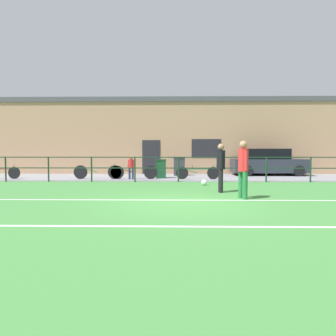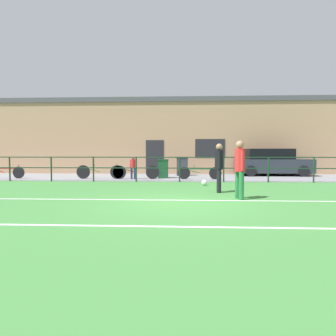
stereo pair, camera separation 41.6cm
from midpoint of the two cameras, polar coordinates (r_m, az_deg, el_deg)
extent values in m
cube|color=#42843D|center=(8.31, 2.92, -6.63)|extent=(60.00, 44.00, 0.04)
cube|color=white|center=(8.85, 2.93, -5.90)|extent=(36.00, 0.11, 0.00)
cube|color=white|center=(5.77, 2.87, -10.68)|extent=(36.00, 0.11, 0.00)
cube|color=gray|center=(16.75, 2.98, -1.71)|extent=(48.00, 5.00, 0.02)
cylinder|color=#193823|center=(16.32, -26.38, -0.14)|extent=(0.07, 0.07, 1.15)
cylinder|color=#193823|center=(15.44, -19.90, -0.17)|extent=(0.07, 0.07, 1.15)
cylinder|color=#193823|center=(14.77, -12.73, -0.20)|extent=(0.07, 0.07, 1.15)
cylinder|color=#193823|center=(14.36, -5.03, -0.22)|extent=(0.07, 0.07, 1.15)
cylinder|color=#193823|center=(14.22, 2.98, -0.25)|extent=(0.07, 0.07, 1.15)
cylinder|color=#193823|center=(14.36, 10.99, -0.27)|extent=(0.07, 0.07, 1.15)
cylinder|color=#193823|center=(14.77, 18.70, -0.28)|extent=(0.07, 0.07, 1.15)
cylinder|color=#193823|center=(15.43, 25.87, -0.29)|extent=(0.07, 0.07, 1.15)
cube|color=#193823|center=(14.20, 2.98, 1.98)|extent=(36.00, 0.04, 0.04)
cube|color=#193823|center=(14.21, 2.98, -0.01)|extent=(36.00, 0.04, 0.04)
cube|color=tan|center=(20.41, 3.01, 5.36)|extent=(28.00, 2.40, 4.46)
cube|color=#232328|center=(19.25, -1.83, 2.00)|extent=(1.10, 0.04, 2.10)
cube|color=#232328|center=(19.26, 8.31, 3.64)|extent=(1.80, 0.04, 1.10)
cube|color=#4C4C51|center=(20.65, 3.03, 11.97)|extent=(28.00, 2.56, 0.30)
cylinder|color=black|center=(10.78, 10.38, -2.28)|extent=(0.14, 0.14, 0.78)
cylinder|color=black|center=(10.53, 10.46, -2.40)|extent=(0.14, 0.14, 0.78)
cylinder|color=black|center=(10.62, 10.45, 1.49)|extent=(0.29, 0.29, 0.65)
sphere|color=#A37556|center=(10.61, 10.48, 3.83)|extent=(0.22, 0.22, 0.22)
cylinder|color=black|center=(10.79, 10.40, 1.42)|extent=(0.10, 0.10, 0.58)
cylinder|color=black|center=(10.44, 10.51, 1.37)|extent=(0.10, 0.10, 0.58)
cylinder|color=#237038|center=(9.17, 14.56, -3.17)|extent=(0.15, 0.15, 0.80)
cylinder|color=#237038|center=(9.39, 13.88, -3.02)|extent=(0.15, 0.15, 0.80)
cylinder|color=red|center=(9.23, 14.27, 1.42)|extent=(0.30, 0.30, 0.66)
sphere|color=#A37556|center=(9.23, 14.31, 4.18)|extent=(0.23, 0.23, 0.23)
cylinder|color=red|center=(9.07, 14.77, 1.28)|extent=(0.10, 0.10, 0.59)
cylinder|color=red|center=(9.39, 13.79, 1.34)|extent=(0.10, 0.10, 0.59)
sphere|color=white|center=(12.82, 7.59, -2.67)|extent=(0.23, 0.23, 0.23)
cylinder|color=#232D4C|center=(15.46, -5.36, -1.04)|extent=(0.10, 0.10, 0.55)
cylinder|color=#232D4C|center=(15.53, -5.94, -1.03)|extent=(0.10, 0.10, 0.55)
cylinder|color=red|center=(15.47, -5.66, 0.82)|extent=(0.20, 0.20, 0.45)
sphere|color=#A37556|center=(15.46, -5.67, 1.94)|extent=(0.16, 0.16, 0.16)
cylinder|color=red|center=(15.42, -5.24, 0.76)|extent=(0.07, 0.07, 0.41)
cylinder|color=red|center=(15.52, -6.08, 0.77)|extent=(0.07, 0.07, 0.41)
cube|color=#282D38|center=(18.94, 19.27, 0.38)|extent=(4.19, 1.71, 0.78)
cube|color=black|center=(18.87, 18.70, 2.46)|extent=(2.52, 1.44, 0.59)
cylinder|color=black|center=(17.81, 15.59, -0.53)|extent=(0.60, 0.18, 0.60)
cylinder|color=black|center=(18.64, 24.18, -0.53)|extent=(0.60, 0.18, 0.60)
cylinder|color=black|center=(19.41, 14.54, -0.24)|extent=(0.60, 0.18, 0.60)
cylinder|color=black|center=(20.17, 22.50, -0.26)|extent=(0.60, 0.18, 0.60)
cylinder|color=black|center=(15.43, 3.72, -0.93)|extent=(0.61, 0.04, 0.61)
cylinder|color=black|center=(15.53, 9.43, -0.94)|extent=(0.61, 0.04, 0.61)
cube|color=#1E6633|center=(15.45, 6.59, -0.20)|extent=(1.20, 0.04, 0.04)
cube|color=#1E6633|center=(15.43, 5.16, -0.56)|extent=(0.76, 0.03, 0.22)
cylinder|color=#1E6633|center=(15.43, 5.59, 0.18)|extent=(0.03, 0.03, 0.20)
cylinder|color=#1E6633|center=(15.51, 9.44, 0.05)|extent=(0.03, 0.03, 0.28)
cylinder|color=black|center=(17.49, -25.09, -0.75)|extent=(0.61, 0.04, 0.61)
cube|color=maroon|center=(17.86, -27.29, -0.10)|extent=(1.20, 0.04, 0.04)
cylinder|color=maroon|center=(17.48, -25.11, 0.12)|extent=(0.03, 0.03, 0.28)
cylinder|color=black|center=(16.18, -14.56, -0.71)|extent=(0.68, 0.04, 0.68)
cylinder|color=black|center=(15.75, -8.60, -0.74)|extent=(0.68, 0.04, 0.68)
cube|color=#1E6633|center=(15.93, -11.63, 0.07)|extent=(1.34, 0.04, 0.04)
cube|color=#1E6633|center=(16.05, -13.10, -0.32)|extent=(0.84, 0.03, 0.25)
cylinder|color=#1E6633|center=(16.01, -12.67, 0.43)|extent=(0.03, 0.03, 0.20)
cylinder|color=#1E6633|center=(15.73, -8.60, 0.32)|extent=(0.03, 0.03, 0.28)
cylinder|color=black|center=(15.73, -8.14, -0.77)|extent=(0.67, 0.04, 0.67)
cylinder|color=black|center=(15.49, -2.07, -0.80)|extent=(0.67, 0.04, 0.67)
cube|color=black|center=(15.57, -5.13, 0.01)|extent=(1.30, 0.04, 0.04)
cube|color=black|center=(15.64, -6.64, -0.39)|extent=(0.82, 0.03, 0.24)
cylinder|color=black|center=(15.61, -6.19, 0.38)|extent=(0.03, 0.03, 0.20)
cylinder|color=black|center=(15.47, -2.07, 0.26)|extent=(0.03, 0.03, 0.28)
cube|color=#194C28|center=(16.08, -0.16, -0.26)|extent=(0.51, 0.43, 0.89)
cube|color=#143D20|center=(16.06, -0.16, 1.47)|extent=(0.54, 0.46, 0.08)
cube|color=#33383D|center=(17.89, 3.30, 0.19)|extent=(0.63, 0.53, 0.98)
cube|color=#282C30|center=(17.87, 3.30, 1.89)|extent=(0.66, 0.56, 0.08)
camera|label=1|loc=(0.21, -89.05, 0.05)|focal=33.25mm
camera|label=2|loc=(0.21, 90.95, -0.05)|focal=33.25mm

